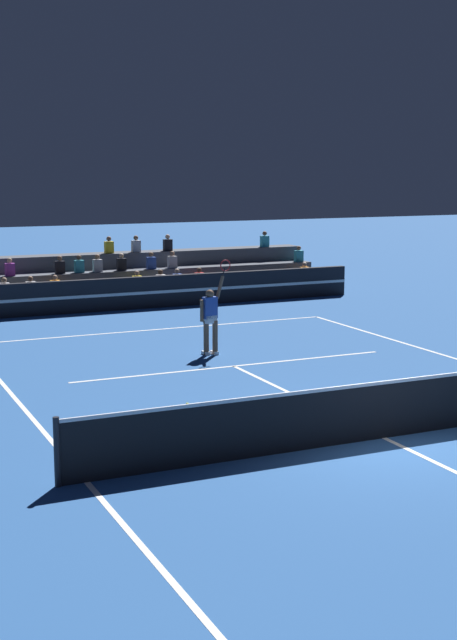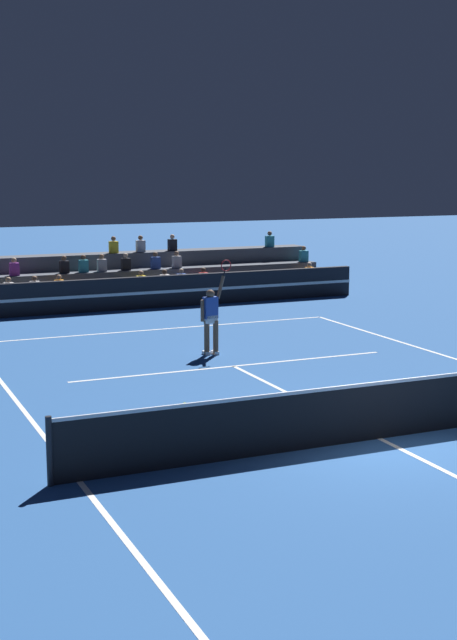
# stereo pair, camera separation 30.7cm
# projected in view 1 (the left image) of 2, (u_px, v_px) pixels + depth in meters

# --- Properties ---
(ground_plane) EXTENTS (120.00, 120.00, 0.00)m
(ground_plane) POSITION_uv_depth(u_px,v_px,m) (384.00, 438.00, 16.05)
(ground_plane) COLOR #285699
(court_lines) EXTENTS (11.10, 23.90, 0.01)m
(court_lines) POSITION_uv_depth(u_px,v_px,m) (384.00, 438.00, 16.05)
(court_lines) COLOR white
(court_lines) RESTS_ON ground
(tennis_net) EXTENTS (12.00, 0.10, 1.10)m
(tennis_net) POSITION_uv_depth(u_px,v_px,m) (385.00, 409.00, 15.96)
(tennis_net) COLOR black
(tennis_net) RESTS_ON ground
(sponsor_banner_wall) EXTENTS (18.00, 0.26, 1.10)m
(sponsor_banner_wall) POSITION_uv_depth(u_px,v_px,m) (116.00, 294.00, 30.24)
(sponsor_banner_wall) COLOR black
(sponsor_banner_wall) RESTS_ON ground
(bleacher_stand) EXTENTS (17.23, 2.85, 2.28)m
(bleacher_stand) POSITION_uv_depth(u_px,v_px,m) (95.00, 282.00, 32.50)
(bleacher_stand) COLOR #4C515B
(bleacher_stand) RESTS_ON ground
(tennis_player) EXTENTS (0.94, 0.33, 2.50)m
(tennis_player) POSITION_uv_depth(u_px,v_px,m) (211.00, 317.00, 22.98)
(tennis_player) COLOR brown
(tennis_player) RESTS_ON ground
(tennis_ball) EXTENTS (0.07, 0.07, 0.07)m
(tennis_ball) POSITION_uv_depth(u_px,v_px,m) (187.00, 404.00, 18.20)
(tennis_ball) COLOR #C6DB33
(tennis_ball) RESTS_ON ground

